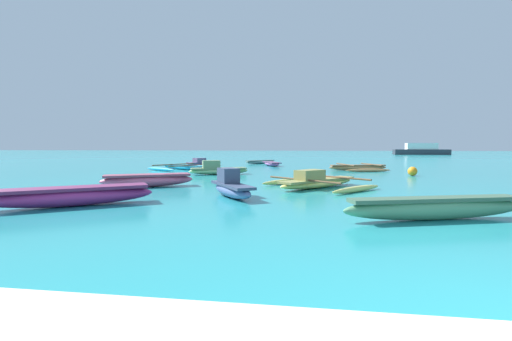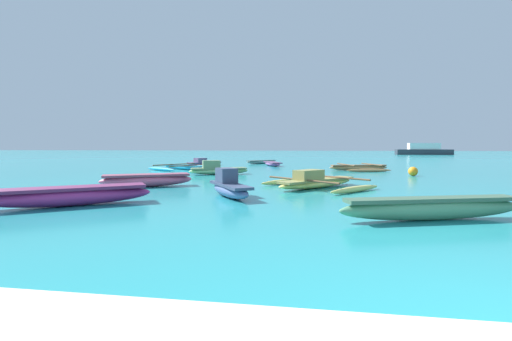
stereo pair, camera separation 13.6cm
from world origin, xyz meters
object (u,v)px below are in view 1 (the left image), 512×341
object	(u,v)px
moored_boat_2	(217,169)
distant_ferry	(421,150)
mooring_buoy_0	(413,171)
moored_boat_8	(72,196)
moored_boat_0	(203,163)
moored_boat_3	(148,180)
moored_boat_10	(182,167)
moored_boat_9	(260,162)
moored_boat_1	(231,187)
moored_boat_5	(317,182)
moored_boat_6	(358,167)
moored_boat_4	(435,207)
moored_boat_7	(272,164)

from	to	relation	value
moored_boat_2	distant_ferry	size ratio (longest dim) A/B	0.34
moored_boat_2	mooring_buoy_0	size ratio (longest dim) A/B	6.94
moored_boat_8	mooring_buoy_0	size ratio (longest dim) A/B	7.80
moored_boat_0	moored_boat_3	xyz separation A→B (m)	(2.12, -13.98, 0.05)
moored_boat_2	moored_boat_10	size ratio (longest dim) A/B	0.73
moored_boat_3	moored_boat_0	bearing A→B (deg)	70.08
moored_boat_2	distant_ferry	bearing A→B (deg)	39.26
moored_boat_9	moored_boat_2	bearing A→B (deg)	-140.62
moored_boat_1	moored_boat_8	size ratio (longest dim) A/B	0.66
moored_boat_1	mooring_buoy_0	bearing A→B (deg)	105.24
moored_boat_3	mooring_buoy_0	distance (m)	13.06
moored_boat_2	distant_ferry	distance (m)	54.98
moored_boat_1	moored_boat_5	world-z (taller)	moored_boat_1
moored_boat_5	moored_boat_9	bearing A→B (deg)	55.65
moored_boat_6	moored_boat_9	distance (m)	10.29
moored_boat_8	moored_boat_3	bearing A→B (deg)	55.06
moored_boat_0	moored_boat_8	xyz separation A→B (m)	(2.09, -18.18, 0.05)
moored_boat_2	moored_boat_5	distance (m)	7.40
moored_boat_6	moored_boat_8	xyz separation A→B (m)	(-9.22, -14.47, 0.09)
distant_ferry	moored_boat_4	bearing A→B (deg)	-107.43
moored_boat_4	moored_boat_9	size ratio (longest dim) A/B	1.51
moored_boat_1	moored_boat_2	world-z (taller)	moored_boat_1
moored_boat_2	moored_boat_6	xyz separation A→B (m)	(8.05, 4.34, -0.09)
moored_boat_6	mooring_buoy_0	bearing A→B (deg)	-76.43
moored_boat_3	moored_boat_4	world-z (taller)	moored_boat_3
moored_boat_2	distant_ferry	xyz separation A→B (m)	(25.91, 48.49, 0.59)
moored_boat_8	moored_boat_7	bearing A→B (deg)	45.37
mooring_buoy_0	moored_boat_7	bearing A→B (deg)	134.96
moored_boat_6	moored_boat_2	bearing A→B (deg)	-167.46
moored_boat_8	moored_boat_9	size ratio (longest dim) A/B	1.40
mooring_buoy_0	distant_ferry	bearing A→B (deg)	71.87
moored_boat_8	mooring_buoy_0	world-z (taller)	moored_boat_8
moored_boat_4	moored_boat_8	distance (m)	8.56
moored_boat_1	moored_boat_5	distance (m)	3.77
moored_boat_2	moored_boat_4	distance (m)	12.88
moored_boat_4	distant_ferry	xyz separation A→B (m)	(18.54, 59.05, 0.60)
moored_boat_5	moored_boat_9	xyz separation A→B (m)	(-4.31, 16.99, -0.04)
moored_boat_1	distant_ferry	distance (m)	61.15
moored_boat_6	moored_boat_10	size ratio (longest dim) A/B	0.84
moored_boat_6	moored_boat_9	world-z (taller)	moored_boat_6
moored_boat_9	moored_boat_3	bearing A→B (deg)	-142.97
moored_boat_7	moored_boat_8	xyz separation A→B (m)	(-3.30, -18.73, 0.10)
moored_boat_7	moored_boat_10	bearing A→B (deg)	-68.30
moored_boat_4	moored_boat_9	world-z (taller)	moored_boat_4
moored_boat_4	moored_boat_6	size ratio (longest dim) A/B	1.05
moored_boat_1	moored_boat_4	world-z (taller)	moored_boat_1
moored_boat_0	moored_boat_1	size ratio (longest dim) A/B	1.13
moored_boat_6	moored_boat_7	bearing A→B (deg)	128.45
moored_boat_4	moored_boat_7	xyz separation A→B (m)	(-5.24, 19.16, -0.09)
moored_boat_4	moored_boat_6	world-z (taller)	moored_boat_4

